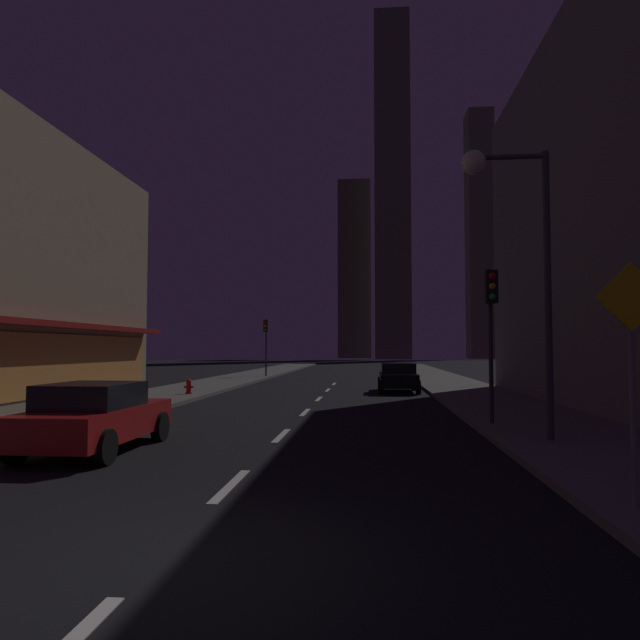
% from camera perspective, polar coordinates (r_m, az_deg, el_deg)
% --- Properties ---
extents(ground_plane, '(78.00, 136.00, 0.10)m').
position_cam_1_polar(ground_plane, '(37.93, 1.68, -6.22)').
color(ground_plane, black).
extents(sidewalk_right, '(4.00, 76.00, 0.15)m').
position_cam_1_polar(sidewalk_right, '(38.16, 12.29, -5.95)').
color(sidewalk_right, '#605E59').
rests_on(sidewalk_right, ground).
extents(sidewalk_left, '(4.00, 76.00, 0.15)m').
position_cam_1_polar(sidewalk_left, '(38.96, -8.71, -5.92)').
color(sidewalk_left, '#605E59').
rests_on(sidewalk_left, ground).
extents(lane_marking_center, '(0.16, 33.40, 0.01)m').
position_cam_1_polar(lane_marking_center, '(19.65, -1.50, -9.20)').
color(lane_marking_center, silver).
rests_on(lane_marking_center, ground).
extents(skyscraper_distant_tall, '(7.48, 5.21, 40.69)m').
position_cam_1_polar(skyscraper_distant_tall, '(131.86, 3.47, 5.07)').
color(skyscraper_distant_tall, brown).
rests_on(skyscraper_distant_tall, ground).
extents(skyscraper_distant_mid, '(7.30, 7.64, 72.41)m').
position_cam_1_polar(skyscraper_distant_mid, '(123.65, 7.20, 13.14)').
color(skyscraper_distant_mid, '#5E5946').
rests_on(skyscraper_distant_mid, ground).
extents(skyscraper_distant_short, '(5.49, 6.64, 53.94)m').
position_cam_1_polar(skyscraper_distant_short, '(130.28, 15.68, 8.22)').
color(skyscraper_distant_short, '#625E4A').
rests_on(skyscraper_distant_short, ground).
extents(car_parked_near, '(1.98, 4.24, 1.45)m').
position_cam_1_polar(car_parked_near, '(13.14, -21.56, -8.93)').
color(car_parked_near, '#B21919').
rests_on(car_parked_near, ground).
extents(car_parked_far, '(1.98, 4.24, 1.45)m').
position_cam_1_polar(car_parked_far, '(28.91, 7.80, -5.68)').
color(car_parked_far, black).
rests_on(car_parked_far, ground).
extents(fire_hydrant_far_left, '(0.42, 0.30, 0.65)m').
position_cam_1_polar(fire_hydrant_far_left, '(26.40, -12.98, -6.53)').
color(fire_hydrant_far_left, red).
rests_on(fire_hydrant_far_left, sidewalk_left).
extents(traffic_light_near_right, '(0.32, 0.48, 4.20)m').
position_cam_1_polar(traffic_light_near_right, '(16.19, 16.72, 0.86)').
color(traffic_light_near_right, '#2D2D2D').
rests_on(traffic_light_near_right, sidewalk_right).
extents(traffic_light_far_left, '(0.32, 0.48, 4.20)m').
position_cam_1_polar(traffic_light_far_left, '(42.53, -5.43, -1.48)').
color(traffic_light_far_left, '#2D2D2D').
rests_on(traffic_light_far_left, sidewalk_left).
extents(street_lamp_right, '(1.96, 0.56, 6.58)m').
position_cam_1_polar(street_lamp_right, '(13.84, 18.37, 9.34)').
color(street_lamp_right, '#38383D').
rests_on(street_lamp_right, sidewalk_right).
extents(pedestrian_crossing_sign, '(0.91, 0.08, 3.15)m').
position_cam_1_polar(pedestrian_crossing_sign, '(8.44, 28.73, -3.59)').
color(pedestrian_crossing_sign, slate).
rests_on(pedestrian_crossing_sign, sidewalk_right).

